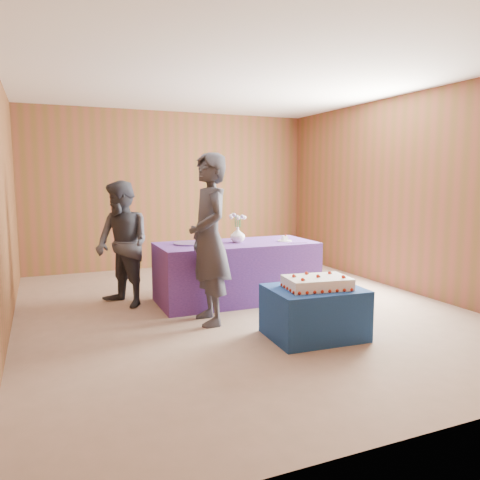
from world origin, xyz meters
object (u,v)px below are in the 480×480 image
vase (238,235)px  guest_left (209,239)px  cake_table (314,312)px  serving_table (236,272)px  guest_right (123,244)px  sheet_cake (317,283)px

vase → guest_left: guest_left is taller
cake_table → serving_table: bearing=99.3°
cake_table → vase: bearing=98.6°
vase → guest_left: size_ratio=0.11×
serving_table → guest_right: 1.46m
guest_right → cake_table: bearing=11.6°
serving_table → guest_left: (-0.63, -0.75, 0.54)m
sheet_cake → guest_left: size_ratio=0.38×
cake_table → vase: vase is taller
vase → guest_left: 1.00m
serving_table → guest_left: bearing=-129.2°
vase → guest_left: bearing=-130.7°
vase → guest_right: bearing=168.3°
serving_table → vase: size_ratio=10.16×
guest_right → vase: bearing=50.7°
cake_table → guest_left: guest_left is taller
vase → guest_left: (-0.65, -0.76, 0.07)m
guest_left → guest_right: (-0.75, 1.05, -0.15)m
serving_table → sheet_cake: size_ratio=2.89×
guest_left → sheet_cake: bearing=44.7°
cake_table → sheet_cake: size_ratio=1.30×
vase → guest_right: 1.43m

